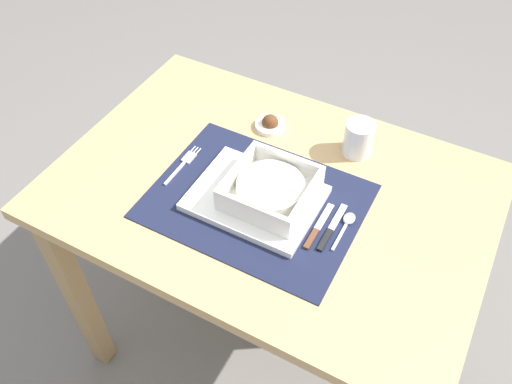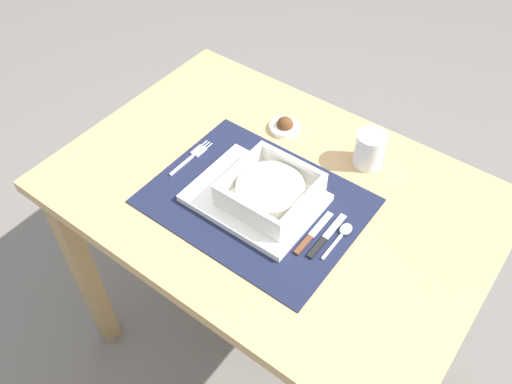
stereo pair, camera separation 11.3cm
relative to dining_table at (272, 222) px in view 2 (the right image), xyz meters
The scene contains 11 objects.
ground_plane 0.62m from the dining_table, ahead, with size 6.00×6.00×0.00m, color slate.
dining_table is the anchor object (origin of this frame).
placemat 0.13m from the dining_table, 98.87° to the right, with size 0.45×0.34×0.00m, color #191E38.
serving_plate 0.14m from the dining_table, 99.96° to the right, with size 0.27×0.20×0.02m, color white.
porridge_bowl 0.16m from the dining_table, 62.89° to the right, with size 0.17×0.17×0.06m.
fork 0.24m from the dining_table, behind, with size 0.02×0.14×0.00m.
spoon 0.23m from the dining_table, ahead, with size 0.02×0.11×0.01m.
butter_knife 0.21m from the dining_table, 17.37° to the right, with size 0.01×0.13×0.01m.
bread_knife 0.19m from the dining_table, 23.71° to the right, with size 0.01×0.13×0.01m.
drinking_glass 0.28m from the dining_table, 57.53° to the left, with size 0.07×0.07×0.08m.
condiment_saucer 0.24m from the dining_table, 117.38° to the left, with size 0.07×0.07×0.04m.
Camera 2 is at (0.45, -0.66, 1.60)m, focal length 37.43 mm.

